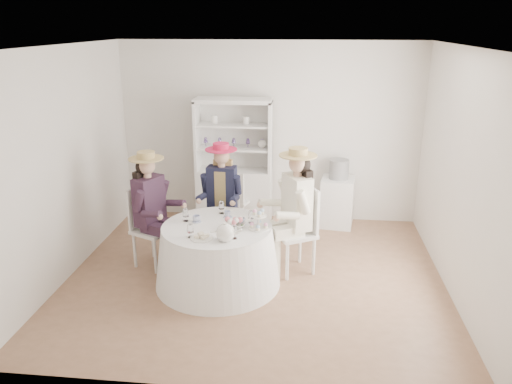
# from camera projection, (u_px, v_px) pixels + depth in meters

# --- Properties ---
(ground) EXTENTS (4.50, 4.50, 0.00)m
(ground) POSITION_uv_depth(u_px,v_px,m) (255.00, 276.00, 6.09)
(ground) COLOR brown
(ground) RESTS_ON ground
(ceiling) EXTENTS (4.50, 4.50, 0.00)m
(ceiling) POSITION_uv_depth(u_px,v_px,m) (255.00, 46.00, 5.22)
(ceiling) COLOR white
(ceiling) RESTS_ON wall_back
(wall_back) EXTENTS (4.50, 0.00, 4.50)m
(wall_back) POSITION_uv_depth(u_px,v_px,m) (269.00, 133.00, 7.53)
(wall_back) COLOR silver
(wall_back) RESTS_ON ground
(wall_front) EXTENTS (4.50, 0.00, 4.50)m
(wall_front) POSITION_uv_depth(u_px,v_px,m) (226.00, 244.00, 3.77)
(wall_front) COLOR silver
(wall_front) RESTS_ON ground
(wall_left) EXTENTS (0.00, 4.50, 4.50)m
(wall_left) POSITION_uv_depth(u_px,v_px,m) (66.00, 164.00, 5.88)
(wall_left) COLOR silver
(wall_left) RESTS_ON ground
(wall_right) EXTENTS (0.00, 4.50, 4.50)m
(wall_right) POSITION_uv_depth(u_px,v_px,m) (460.00, 176.00, 5.42)
(wall_right) COLOR silver
(wall_right) RESTS_ON ground
(tea_table) EXTENTS (1.47, 1.47, 0.73)m
(tea_table) POSITION_uv_depth(u_px,v_px,m) (218.00, 255.00, 5.81)
(tea_table) COLOR white
(tea_table) RESTS_ON ground
(hutch) EXTENTS (1.18, 0.58, 1.90)m
(hutch) POSITION_uv_depth(u_px,v_px,m) (235.00, 180.00, 7.56)
(hutch) COLOR silver
(hutch) RESTS_ON ground
(side_table) EXTENTS (0.54, 0.54, 0.74)m
(side_table) POSITION_uv_depth(u_px,v_px,m) (337.00, 202.00, 7.51)
(side_table) COLOR silver
(side_table) RESTS_ON ground
(hatbox) EXTENTS (0.32, 0.32, 0.29)m
(hatbox) POSITION_uv_depth(u_px,v_px,m) (339.00, 169.00, 7.34)
(hatbox) COLOR black
(hatbox) RESTS_ON side_table
(guest_left) EXTENTS (0.62, 0.57, 1.48)m
(guest_left) POSITION_uv_depth(u_px,v_px,m) (151.00, 203.00, 6.10)
(guest_left) COLOR silver
(guest_left) RESTS_ON ground
(guest_mid) EXTENTS (0.53, 0.56, 1.47)m
(guest_mid) POSITION_uv_depth(u_px,v_px,m) (222.00, 191.00, 6.57)
(guest_mid) COLOR silver
(guest_mid) RESTS_ON ground
(guest_right) EXTENTS (0.67, 0.61, 1.57)m
(guest_right) POSITION_uv_depth(u_px,v_px,m) (295.00, 204.00, 5.93)
(guest_right) COLOR silver
(guest_right) RESTS_ON ground
(spare_chair) EXTENTS (0.46, 0.46, 0.89)m
(spare_chair) POSITION_uv_depth(u_px,v_px,m) (236.00, 198.00, 7.38)
(spare_chair) COLOR silver
(spare_chair) RESTS_ON ground
(teacup_a) EXTENTS (0.12, 0.12, 0.07)m
(teacup_a) POSITION_uv_depth(u_px,v_px,m) (197.00, 219.00, 5.80)
(teacup_a) COLOR white
(teacup_a) RESTS_ON tea_table
(teacup_b) EXTENTS (0.10, 0.10, 0.07)m
(teacup_b) POSITION_uv_depth(u_px,v_px,m) (228.00, 215.00, 5.94)
(teacup_b) COLOR white
(teacup_b) RESTS_ON tea_table
(teacup_c) EXTENTS (0.09, 0.09, 0.07)m
(teacup_c) POSITION_uv_depth(u_px,v_px,m) (242.00, 221.00, 5.74)
(teacup_c) COLOR white
(teacup_c) RESTS_ON tea_table
(flower_bowl) EXTENTS (0.22, 0.22, 0.06)m
(flower_bowl) POSITION_uv_depth(u_px,v_px,m) (236.00, 225.00, 5.64)
(flower_bowl) COLOR white
(flower_bowl) RESTS_ON tea_table
(flower_arrangement) EXTENTS (0.17, 0.17, 0.06)m
(flower_arrangement) POSITION_uv_depth(u_px,v_px,m) (234.00, 222.00, 5.60)
(flower_arrangement) COLOR #E87483
(flower_arrangement) RESTS_ON tea_table
(table_teapot) EXTENTS (0.28, 0.20, 0.21)m
(table_teapot) POSITION_uv_depth(u_px,v_px,m) (226.00, 233.00, 5.29)
(table_teapot) COLOR white
(table_teapot) RESTS_ON tea_table
(sandwich_plate) EXTENTS (0.25, 0.25, 0.06)m
(sandwich_plate) POSITION_uv_depth(u_px,v_px,m) (202.00, 237.00, 5.37)
(sandwich_plate) COLOR white
(sandwich_plate) RESTS_ON tea_table
(cupcake_stand) EXTENTS (0.24, 0.24, 0.22)m
(cupcake_stand) POSITION_uv_depth(u_px,v_px,m) (259.00, 222.00, 5.60)
(cupcake_stand) COLOR white
(cupcake_stand) RESTS_ON tea_table
(stemware_set) EXTENTS (0.85, 0.82, 0.15)m
(stemware_set) POSITION_uv_depth(u_px,v_px,m) (217.00, 220.00, 5.67)
(stemware_set) COLOR white
(stemware_set) RESTS_ON tea_table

